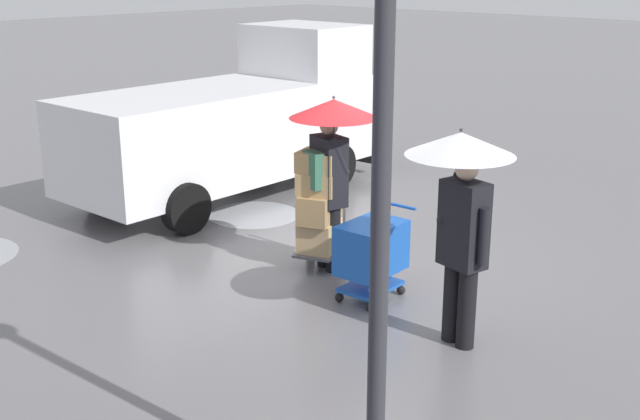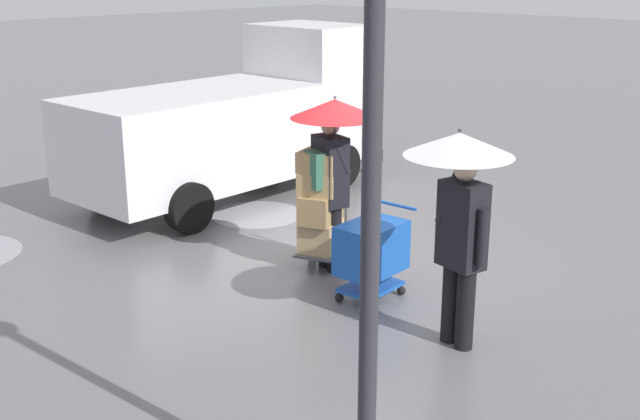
{
  "view_description": "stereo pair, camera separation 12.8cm",
  "coord_description": "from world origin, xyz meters",
  "px_view_note": "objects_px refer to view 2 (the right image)",
  "views": [
    {
      "loc": [
        -5.57,
        6.94,
        3.62
      ],
      "look_at": [
        0.11,
        0.9,
        1.05
      ],
      "focal_mm": 45.16,
      "sensor_mm": 36.0,
      "label": 1
    },
    {
      "loc": [
        -5.66,
        6.85,
        3.62
      ],
      "look_at": [
        0.11,
        0.9,
        1.05
      ],
      "focal_mm": 45.16,
      "sensor_mm": 36.0,
      "label": 2
    }
  ],
  "objects_px": {
    "pedestrian_pink_side": "(460,188)",
    "pedestrian_black_side": "(332,145)",
    "cargo_van_parked_right": "(240,121)",
    "shopping_cart_vendor": "(372,251)",
    "street_lamp": "(371,185)",
    "hand_dolly_boxes": "(321,204)"
  },
  "relations": [
    {
      "from": "pedestrian_pink_side",
      "to": "street_lamp",
      "type": "xyz_separation_m",
      "value": [
        -1.16,
        2.65,
        0.79
      ]
    },
    {
      "from": "shopping_cart_vendor",
      "to": "hand_dolly_boxes",
      "type": "relative_size",
      "value": 0.69
    },
    {
      "from": "hand_dolly_boxes",
      "to": "pedestrian_black_side",
      "type": "height_order",
      "value": "pedestrian_black_side"
    },
    {
      "from": "cargo_van_parked_right",
      "to": "hand_dolly_boxes",
      "type": "xyz_separation_m",
      "value": [
        -3.29,
        1.54,
        -0.37
      ]
    },
    {
      "from": "pedestrian_black_side",
      "to": "hand_dolly_boxes",
      "type": "bearing_deg",
      "value": 12.88
    },
    {
      "from": "pedestrian_black_side",
      "to": "street_lamp",
      "type": "bearing_deg",
      "value": 136.11
    },
    {
      "from": "hand_dolly_boxes",
      "to": "shopping_cart_vendor",
      "type": "bearing_deg",
      "value": 164.76
    },
    {
      "from": "cargo_van_parked_right",
      "to": "pedestrian_pink_side",
      "type": "xyz_separation_m",
      "value": [
        -5.64,
        2.09,
        0.41
      ]
    },
    {
      "from": "pedestrian_pink_side",
      "to": "street_lamp",
      "type": "bearing_deg",
      "value": 113.63
    },
    {
      "from": "cargo_van_parked_right",
      "to": "street_lamp",
      "type": "bearing_deg",
      "value": 145.1
    },
    {
      "from": "pedestrian_black_side",
      "to": "cargo_van_parked_right",
      "type": "bearing_deg",
      "value": -23.71
    },
    {
      "from": "hand_dolly_boxes",
      "to": "street_lamp",
      "type": "distance_m",
      "value": 5.0
    },
    {
      "from": "shopping_cart_vendor",
      "to": "pedestrian_black_side",
      "type": "bearing_deg",
      "value": -19.48
    },
    {
      "from": "cargo_van_parked_right",
      "to": "pedestrian_black_side",
      "type": "distance_m",
      "value": 3.78
    },
    {
      "from": "cargo_van_parked_right",
      "to": "street_lamp",
      "type": "xyz_separation_m",
      "value": [
        -6.8,
        4.75,
        1.19
      ]
    },
    {
      "from": "shopping_cart_vendor",
      "to": "street_lamp",
      "type": "relative_size",
      "value": 0.26
    },
    {
      "from": "cargo_van_parked_right",
      "to": "hand_dolly_boxes",
      "type": "bearing_deg",
      "value": 154.86
    },
    {
      "from": "cargo_van_parked_right",
      "to": "shopping_cart_vendor",
      "type": "xyz_separation_m",
      "value": [
        -4.35,
        1.83,
        -0.61
      ]
    },
    {
      "from": "pedestrian_pink_side",
      "to": "pedestrian_black_side",
      "type": "relative_size",
      "value": 1.0
    },
    {
      "from": "pedestrian_pink_side",
      "to": "cargo_van_parked_right",
      "type": "bearing_deg",
      "value": -20.36
    },
    {
      "from": "pedestrian_pink_side",
      "to": "pedestrian_black_side",
      "type": "distance_m",
      "value": 2.28
    },
    {
      "from": "pedestrian_black_side",
      "to": "street_lamp",
      "type": "relative_size",
      "value": 0.56
    }
  ]
}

